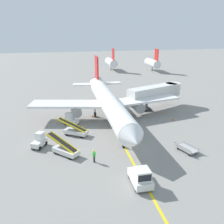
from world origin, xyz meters
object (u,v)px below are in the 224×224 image
at_px(baggage_tug_near_wing, 39,141).
at_px(baggage_tug_by_cargo_door, 71,120).
at_px(baggage_cart_loaded, 187,149).
at_px(jet_bridge, 158,92).
at_px(belt_loader_aft_hold, 75,131).
at_px(safety_cone_nose_right, 173,119).
at_px(belt_loader_forward_hold, 65,149).
at_px(safety_cone_nose_left, 93,116).
at_px(pushback_tug, 141,177).
at_px(ground_crew_marshaller, 94,156).
at_px(airliner, 108,101).

xyz_separation_m(baggage_tug_near_wing, baggage_tug_by_cargo_door, (4.93, 7.49, 0.00)).
bearing_deg(baggage_cart_loaded, jet_bridge, 78.81).
distance_m(belt_loader_aft_hold, safety_cone_nose_right, 18.38).
height_order(baggage_cart_loaded, safety_cone_nose_right, baggage_cart_loaded).
height_order(belt_loader_forward_hold, safety_cone_nose_left, belt_loader_forward_hold).
bearing_deg(belt_loader_aft_hold, safety_cone_nose_left, 62.87).
bearing_deg(baggage_tug_by_cargo_door, safety_cone_nose_left, 35.17).
relative_size(jet_bridge, pushback_tug, 3.57).
bearing_deg(belt_loader_aft_hold, baggage_tug_near_wing, -151.86).
distance_m(jet_bridge, belt_loader_forward_hold, 25.99).
bearing_deg(jet_bridge, belt_loader_aft_hold, -150.87).
distance_m(jet_bridge, ground_crew_marshaller, 25.43).
distance_m(airliner, pushback_tug, 21.05).
xyz_separation_m(airliner, safety_cone_nose_left, (-2.65, 1.53, -3.20)).
bearing_deg(ground_crew_marshaller, baggage_tug_by_cargo_door, 98.39).
distance_m(pushback_tug, ground_crew_marshaller, 7.17).
relative_size(belt_loader_forward_hold, ground_crew_marshaller, 2.64).
xyz_separation_m(ground_crew_marshaller, safety_cone_nose_left, (2.34, 16.57, -0.69)).
bearing_deg(baggage_tug_near_wing, baggage_tug_by_cargo_door, 56.65).
distance_m(airliner, jet_bridge, 12.32).
relative_size(pushback_tug, baggage_tug_near_wing, 1.33).
bearing_deg(safety_cone_nose_left, baggage_tug_near_wing, -131.31).
height_order(pushback_tug, safety_cone_nose_left, pushback_tug).
distance_m(jet_bridge, baggage_tug_by_cargo_door, 19.62).
distance_m(baggage_tug_near_wing, safety_cone_nose_left, 14.05).
relative_size(airliner, belt_loader_aft_hold, 7.25).
bearing_deg(airliner, safety_cone_nose_right, -16.89).
bearing_deg(belt_loader_forward_hold, jet_bridge, 38.91).
distance_m(airliner, baggage_tug_by_cargo_door, 7.57).
distance_m(belt_loader_forward_hold, safety_cone_nose_right, 21.86).
height_order(airliner, baggage_tug_near_wing, airliner).
relative_size(baggage_tug_near_wing, safety_cone_nose_left, 6.20).
bearing_deg(belt_loader_forward_hold, pushback_tug, -48.68).
bearing_deg(ground_crew_marshaller, baggage_cart_loaded, -0.43).
bearing_deg(safety_cone_nose_left, baggage_tug_by_cargo_door, -144.83).
xyz_separation_m(baggage_tug_by_cargo_door, belt_loader_aft_hold, (0.39, -4.64, -0.15)).
bearing_deg(safety_cone_nose_right, belt_loader_forward_hold, -156.51).
distance_m(pushback_tug, safety_cone_nose_left, 22.50).
bearing_deg(pushback_tug, ground_crew_marshaller, 125.35).
xyz_separation_m(pushback_tug, belt_loader_aft_hold, (-5.75, 14.72, -0.22)).
height_order(baggage_tug_by_cargo_door, belt_loader_aft_hold, belt_loader_aft_hold).
bearing_deg(safety_cone_nose_right, safety_cone_nose_left, 160.48).
relative_size(airliner, ground_crew_marshaller, 20.74).
distance_m(pushback_tug, baggage_tug_by_cargo_door, 20.31).
bearing_deg(baggage_cart_loaded, safety_cone_nose_right, 72.25).
xyz_separation_m(baggage_tug_near_wing, ground_crew_marshaller, (6.92, -6.03, -0.02)).
height_order(airliner, baggage_cart_loaded, airliner).
xyz_separation_m(baggage_tug_near_wing, belt_loader_forward_hold, (3.46, -3.22, -0.15)).
bearing_deg(pushback_tug, baggage_tug_near_wing, 132.97).
bearing_deg(baggage_cart_loaded, ground_crew_marshaller, 179.57).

